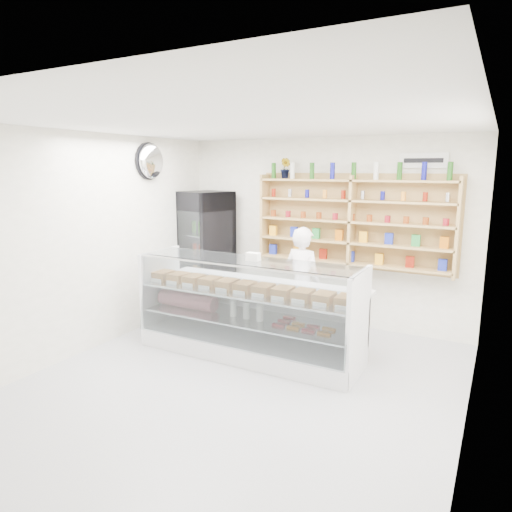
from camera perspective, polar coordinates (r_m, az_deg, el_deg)
The scene contains 8 objects.
room at distance 4.77m, azimuth -2.22°, elevation -0.56°, with size 5.00×5.00×5.00m.
display_counter at distance 5.87m, azimuth -0.88°, elevation -9.01°, with size 2.87×0.86×1.25m.
shop_worker at distance 6.38m, azimuth 5.82°, elevation -3.34°, with size 0.57×0.38×1.57m, color white.
drinks_cooler at distance 7.54m, azimuth -6.25°, elevation 0.51°, with size 0.88×0.86×1.98m.
wall_shelving at distance 6.67m, azimuth 11.88°, elevation 4.19°, with size 2.84×0.28×1.33m.
potted_plant at distance 7.00m, azimuth 3.73°, elevation 10.89°, with size 0.17×0.14×0.31m, color #1E6626.
security_mirror at distance 6.93m, azimuth -12.94°, elevation 11.48°, with size 0.15×0.50×0.50m, color silver.
wall_sign at distance 6.56m, azimuth 20.21°, elevation 11.15°, with size 0.62×0.03×0.20m, color white.
Camera 1 is at (2.39, -4.02, 2.35)m, focal length 32.00 mm.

